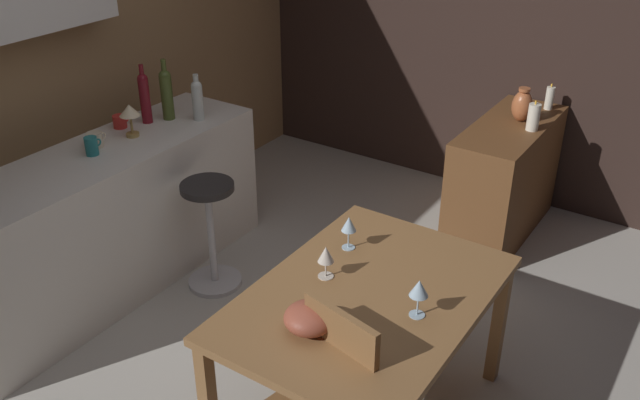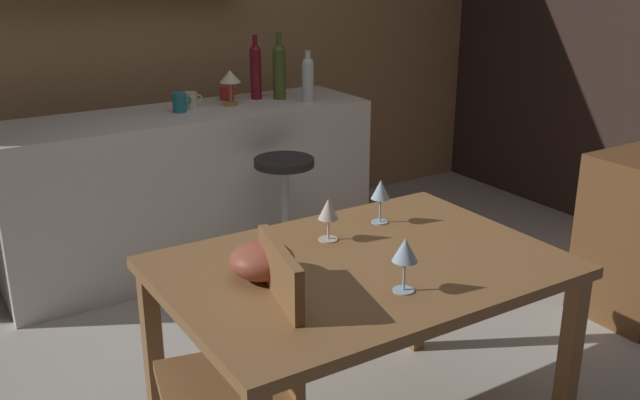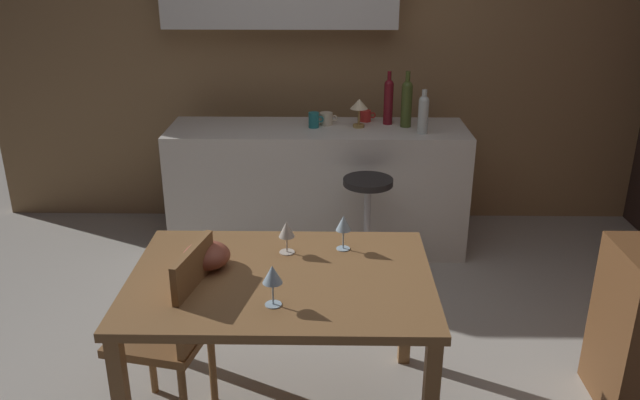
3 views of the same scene
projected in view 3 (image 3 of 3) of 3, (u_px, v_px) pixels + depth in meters
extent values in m
plane|color=#B7B2A8|center=(316.00, 364.00, 3.42)|extent=(9.00, 9.00, 0.00)
cube|color=#9E7A51|center=(322.00, 56.00, 4.89)|extent=(5.20, 0.10, 2.60)
cube|color=olive|center=(281.00, 279.00, 2.81)|extent=(1.33, 0.93, 0.04)
cube|color=olive|center=(171.00, 302.00, 3.34)|extent=(0.06, 0.06, 0.70)
cube|color=olive|center=(406.00, 304.00, 3.32)|extent=(0.06, 0.06, 0.70)
cube|color=silver|center=(318.00, 188.00, 4.65)|extent=(2.10, 0.60, 0.90)
cube|color=olive|center=(162.00, 335.00, 2.86)|extent=(0.48, 0.48, 0.04)
cube|color=olive|center=(196.00, 296.00, 2.74)|extent=(0.11, 0.38, 0.45)
cylinder|color=olive|center=(118.00, 396.00, 2.84)|extent=(0.04, 0.04, 0.44)
cylinder|color=olive|center=(151.00, 354.00, 3.13)|extent=(0.04, 0.04, 0.44)
cylinder|color=olive|center=(212.00, 363.00, 3.06)|extent=(0.04, 0.04, 0.44)
cylinder|color=#262323|center=(368.00, 182.00, 4.07)|extent=(0.32, 0.32, 0.04)
cylinder|color=silver|center=(367.00, 231.00, 4.20)|extent=(0.04, 0.04, 0.67)
cylinder|color=silver|center=(365.00, 275.00, 4.32)|extent=(0.34, 0.34, 0.03)
cylinder|color=silver|center=(273.00, 304.00, 2.57)|extent=(0.07, 0.07, 0.00)
cylinder|color=silver|center=(273.00, 293.00, 2.55)|extent=(0.01, 0.01, 0.10)
cone|color=silver|center=(272.00, 274.00, 2.52)|extent=(0.08, 0.08, 0.08)
cylinder|color=silver|center=(287.00, 252.00, 3.01)|extent=(0.07, 0.07, 0.00)
cylinder|color=silver|center=(287.00, 244.00, 2.99)|extent=(0.01, 0.01, 0.08)
cone|color=silver|center=(287.00, 229.00, 2.97)|extent=(0.08, 0.08, 0.08)
cylinder|color=silver|center=(343.00, 249.00, 3.05)|extent=(0.06, 0.06, 0.00)
cylinder|color=silver|center=(343.00, 239.00, 3.03)|extent=(0.01, 0.01, 0.09)
cone|color=silver|center=(344.00, 223.00, 3.00)|extent=(0.07, 0.07, 0.07)
ellipsoid|color=#9E4C38|center=(207.00, 255.00, 2.85)|extent=(0.21, 0.21, 0.11)
cylinder|color=silver|center=(423.00, 117.00, 4.30)|extent=(0.07, 0.07, 0.22)
sphere|color=silver|center=(424.00, 101.00, 4.26)|extent=(0.07, 0.07, 0.07)
cylinder|color=silver|center=(425.00, 94.00, 4.24)|extent=(0.03, 0.03, 0.06)
cylinder|color=maroon|center=(388.00, 104.00, 4.52)|extent=(0.07, 0.07, 0.29)
sphere|color=maroon|center=(389.00, 84.00, 4.47)|extent=(0.07, 0.07, 0.07)
cylinder|color=maroon|center=(389.00, 76.00, 4.45)|extent=(0.03, 0.03, 0.07)
cylinder|color=#475623|center=(406.00, 107.00, 4.45)|extent=(0.08, 0.08, 0.28)
sphere|color=#475623|center=(407.00, 87.00, 4.40)|extent=(0.08, 0.08, 0.08)
cylinder|color=#475623|center=(408.00, 77.00, 4.38)|extent=(0.03, 0.03, 0.08)
cylinder|color=beige|center=(326.00, 119.00, 4.53)|extent=(0.09, 0.09, 0.09)
torus|color=beige|center=(334.00, 118.00, 4.53)|extent=(0.05, 0.01, 0.05)
cylinder|color=teal|center=(314.00, 120.00, 4.46)|extent=(0.07, 0.07, 0.11)
torus|color=teal|center=(321.00, 119.00, 4.46)|extent=(0.05, 0.01, 0.05)
cylinder|color=red|center=(365.00, 116.00, 4.63)|extent=(0.08, 0.08, 0.08)
torus|color=red|center=(373.00, 115.00, 4.63)|extent=(0.05, 0.01, 0.05)
cylinder|color=#A58447|center=(359.00, 126.00, 4.49)|extent=(0.08, 0.08, 0.02)
cylinder|color=#A58447|center=(359.00, 117.00, 4.46)|extent=(0.02, 0.02, 0.11)
cone|color=beige|center=(359.00, 104.00, 4.43)|extent=(0.12, 0.12, 0.07)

